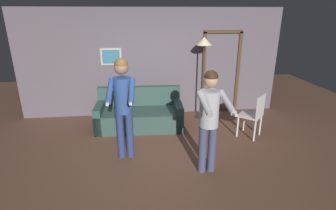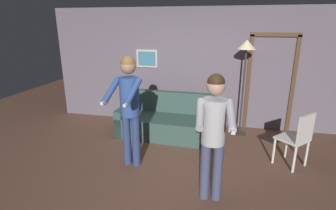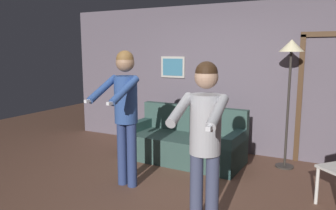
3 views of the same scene
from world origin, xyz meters
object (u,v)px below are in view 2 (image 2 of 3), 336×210
(couch, at_px, (165,123))
(person_standing_right, at_px, (214,128))
(torchiere_lamp, at_px, (246,55))
(person_standing_left, at_px, (129,101))
(dining_chair_distant, at_px, (298,137))

(couch, relative_size, person_standing_right, 1.14)
(torchiere_lamp, relative_size, person_standing_left, 1.09)
(person_standing_right, bearing_deg, person_standing_left, 155.23)
(couch, relative_size, person_standing_left, 1.08)
(person_standing_left, bearing_deg, torchiere_lamp, 43.78)
(dining_chair_distant, bearing_deg, person_standing_left, -168.59)
(couch, bearing_deg, torchiere_lamp, 14.84)
(person_standing_right, xyz_separation_m, dining_chair_distant, (1.28, 1.14, -0.50))
(couch, bearing_deg, dining_chair_distant, -18.42)
(couch, xyz_separation_m, torchiere_lamp, (1.52, 0.40, 1.38))
(torchiere_lamp, distance_m, dining_chair_distant, 1.84)
(couch, xyz_separation_m, person_standing_right, (1.07, -1.92, 0.75))
(person_standing_left, height_order, dining_chair_distant, person_standing_left)
(person_standing_left, relative_size, dining_chair_distant, 1.93)
(couch, height_order, dining_chair_distant, dining_chair_distant)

